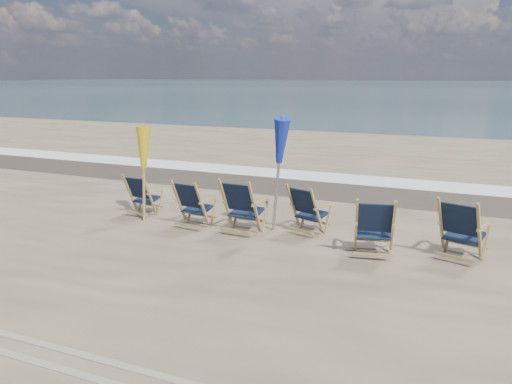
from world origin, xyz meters
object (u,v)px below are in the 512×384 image
beach_chair_4 (393,229)px  beach_chair_0 (149,196)px  beach_chair_5 (479,234)px  umbrella_yellow (142,153)px  beach_chair_1 (202,206)px  beach_chair_2 (254,208)px  beach_chair_3 (316,212)px  umbrella_blue (278,143)px

beach_chair_4 → beach_chair_0: bearing=-17.0°
beach_chair_5 → beach_chair_4: bearing=27.6°
beach_chair_0 → umbrella_yellow: (0.03, -0.19, 0.96)m
beach_chair_1 → beach_chair_2: beach_chair_2 is taller
beach_chair_3 → beach_chair_4: (1.48, -0.61, 0.03)m
umbrella_yellow → beach_chair_1: bearing=-7.0°
beach_chair_1 → beach_chair_4: size_ratio=0.95×
beach_chair_4 → beach_chair_3: bearing=-33.8°
beach_chair_0 → umbrella_blue: bearing=-177.0°
beach_chair_4 → umbrella_yellow: (-5.11, 0.33, 0.90)m
beach_chair_2 → beach_chair_0: bearing=-3.8°
beach_chair_4 → umbrella_blue: bearing=-24.2°
beach_chair_3 → umbrella_blue: (-0.75, -0.10, 1.26)m
umbrella_blue → beach_chair_4: bearing=-13.0°
beach_chair_1 → umbrella_blue: umbrella_blue is taller
umbrella_blue → beach_chair_0: bearing=179.8°
umbrella_blue → beach_chair_5: bearing=-4.6°
beach_chair_3 → umbrella_blue: bearing=26.0°
beach_chair_5 → umbrella_blue: size_ratio=0.47×
beach_chair_5 → beach_chair_1: bearing=18.4°
beach_chair_1 → umbrella_yellow: (-1.45, 0.18, 0.93)m
umbrella_yellow → umbrella_blue: umbrella_blue is taller
beach_chair_5 → umbrella_yellow: umbrella_yellow is taller
beach_chair_5 → umbrella_yellow: (-6.41, 0.10, 0.89)m
beach_chair_4 → beach_chair_5: bearing=178.9°
beach_chair_3 → beach_chair_5: (2.77, -0.38, 0.05)m
beach_chair_1 → beach_chair_4: bearing=-176.4°
beach_chair_1 → beach_chair_5: beach_chair_5 is taller
beach_chair_0 → beach_chair_4: beach_chair_4 is taller
beach_chair_2 → umbrella_blue: umbrella_blue is taller
beach_chair_0 → beach_chair_1: bearing=169.1°
beach_chair_1 → beach_chair_3: size_ratio=1.02×
beach_chair_2 → beach_chair_3: 1.16m
beach_chair_3 → umbrella_yellow: bearing=22.8°
beach_chair_0 → beach_chair_5: size_ratio=0.87×
beach_chair_2 → beach_chair_4: (2.55, -0.18, -0.03)m
beach_chair_2 → umbrella_blue: size_ratio=0.49×
beach_chair_4 → umbrella_yellow: 5.20m
beach_chair_0 → umbrella_yellow: 0.98m
beach_chair_4 → beach_chair_1: bearing=-13.6°
beach_chair_4 → umbrella_yellow: bearing=-15.0°
beach_chair_0 → beach_chair_4: (5.14, -0.52, 0.06)m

